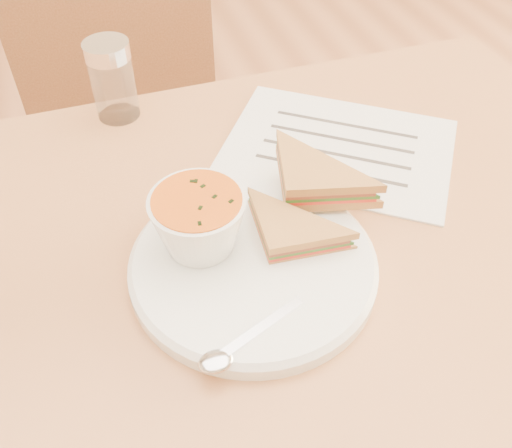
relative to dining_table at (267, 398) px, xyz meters
name	(u,v)px	position (x,y,z in m)	size (l,w,h in m)	color
dining_table	(267,398)	(0.00, 0.00, 0.00)	(1.00, 0.70, 0.75)	brown
chair_far	(133,166)	(-0.11, 0.53, 0.10)	(0.42, 0.42, 0.94)	brown
plate	(253,266)	(-0.03, -0.03, 0.38)	(0.27, 0.27, 0.02)	white
soup_bowl	(199,225)	(-0.08, 0.00, 0.43)	(0.10, 0.10, 0.07)	white
sandwich_half_a	(269,259)	(-0.02, -0.05, 0.41)	(0.10, 0.10, 0.03)	#C09244
sandwich_half_b	(285,202)	(0.02, 0.01, 0.42)	(0.11, 0.11, 0.03)	#C09244
spoon	(257,332)	(-0.06, -0.12, 0.40)	(0.17, 0.03, 0.01)	silver
paper_menu	(338,147)	(0.14, 0.13, 0.38)	(0.30, 0.22, 0.00)	white
condiment_shaker	(113,80)	(-0.12, 0.31, 0.43)	(0.06, 0.06, 0.11)	silver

